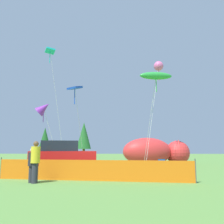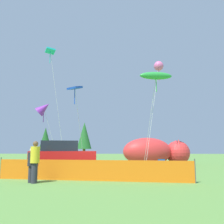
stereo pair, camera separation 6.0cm
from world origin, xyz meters
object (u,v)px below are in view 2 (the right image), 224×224
at_px(spectator_in_green_shirt, 31,164).
at_px(kite_blue_box, 75,89).
at_px(inflatable_cat, 155,153).
at_px(kite_purple_delta, 44,108).
at_px(folding_chair, 163,165).
at_px(spectator_in_yellow_shirt, 35,160).
at_px(kite_green_fish, 156,76).
at_px(parked_car, 62,157).
at_px(spectator_in_grey_shirt, 35,164).
at_px(kite_teal_diamond, 51,54).
at_px(kite_pink_octopus, 159,66).

height_order(spectator_in_green_shirt, kite_blue_box, kite_blue_box).
xyz_separation_m(inflatable_cat, kite_purple_delta, (-10.25, -1.87, 4.02)).
distance_m(inflatable_cat, kite_blue_box, 9.82).
bearing_deg(kite_purple_delta, kite_blue_box, -42.53).
relative_size(folding_chair, inflatable_cat, 0.13).
distance_m(folding_chair, inflatable_cat, 8.18).
xyz_separation_m(spectator_in_yellow_shirt, kite_green_fish, (6.68, 7.72, 6.19)).
bearing_deg(kite_green_fish, parked_car, -161.09).
height_order(spectator_in_grey_shirt, kite_teal_diamond, kite_teal_diamond).
distance_m(spectator_in_grey_shirt, kite_purple_delta, 11.69).
height_order(kite_purple_delta, kite_green_fish, kite_green_fish).
distance_m(spectator_in_green_shirt, kite_green_fish, 12.03).
bearing_deg(kite_purple_delta, kite_teal_diamond, 91.62).
distance_m(folding_chair, kite_purple_delta, 12.42).
bearing_deg(inflatable_cat, folding_chair, -112.25).
bearing_deg(spectator_in_grey_shirt, spectator_in_yellow_shirt, -69.14).
bearing_deg(spectator_in_yellow_shirt, spectator_in_green_shirt, 139.68).
xyz_separation_m(spectator_in_grey_shirt, spectator_in_yellow_shirt, (0.11, -0.28, 0.17)).
distance_m(spectator_in_green_shirt, kite_blue_box, 9.07).
xyz_separation_m(folding_chair, kite_pink_octopus, (0.72, 5.34, 8.18)).
relative_size(spectator_in_grey_shirt, kite_teal_diamond, 0.14).
height_order(parked_car, spectator_in_yellow_shirt, parked_car).
xyz_separation_m(parked_car, folding_chair, (6.56, -0.98, -0.49)).
height_order(spectator_in_grey_shirt, kite_purple_delta, kite_purple_delta).
bearing_deg(spectator_in_green_shirt, parked_car, 88.19).
distance_m(spectator_in_green_shirt, kite_pink_octopus, 14.43).
height_order(folding_chair, spectator_in_green_shirt, spectator_in_green_shirt).
xyz_separation_m(inflatable_cat, spectator_in_yellow_shirt, (-7.10, -12.56, -0.15)).
relative_size(folding_chair, spectator_in_green_shirt, 0.57).
distance_m(inflatable_cat, kite_green_fish, 7.75).
bearing_deg(kite_pink_octopus, spectator_in_grey_shirt, -127.62).
height_order(kite_purple_delta, kite_blue_box, kite_blue_box).
bearing_deg(spectator_in_grey_shirt, parked_car, 89.56).
xyz_separation_m(parked_car, spectator_in_green_shirt, (-0.17, -5.21, -0.15)).
distance_m(parked_car, kite_blue_box, 5.59).
bearing_deg(spectator_in_green_shirt, spectator_in_yellow_shirt, -40.32).
bearing_deg(spectator_in_yellow_shirt, parked_car, 90.69).
bearing_deg(parked_car, kite_blue_box, 67.64).
xyz_separation_m(folding_chair, kite_teal_diamond, (-9.69, 7.84, 10.52)).
xyz_separation_m(parked_car, spectator_in_grey_shirt, (-0.04, -5.13, -0.15)).
bearing_deg(folding_chair, inflatable_cat, 153.56).
xyz_separation_m(spectator_in_grey_shirt, kite_green_fish, (6.78, 7.44, 6.36)).
relative_size(inflatable_cat, kite_purple_delta, 1.14).
height_order(spectator_in_green_shirt, kite_purple_delta, kite_purple_delta).
bearing_deg(inflatable_cat, spectator_in_grey_shirt, -138.37).
bearing_deg(spectator_in_yellow_shirt, kite_teal_diamond, 104.60).
relative_size(inflatable_cat, spectator_in_green_shirt, 4.32).
distance_m(parked_car, kite_purple_delta, 7.42).
relative_size(folding_chair, kite_blue_box, 0.14).
distance_m(inflatable_cat, kite_purple_delta, 11.17).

